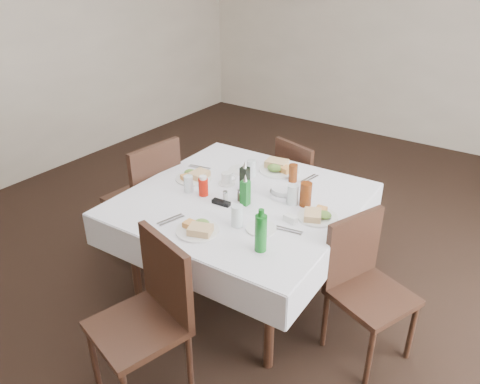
{
  "coord_description": "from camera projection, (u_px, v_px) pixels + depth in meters",
  "views": [
    {
      "loc": [
        1.55,
        -2.49,
        2.24
      ],
      "look_at": [
        -0.03,
        -0.22,
        0.8
      ],
      "focal_mm": 35.0,
      "sensor_mm": 36.0,
      "label": 1
    }
  ],
  "objects": [
    {
      "name": "ground_plane",
      "position": [
        259.0,
        273.0,
        3.63
      ],
      "size": [
        7.0,
        7.0,
        0.0
      ],
      "primitive_type": "plane",
      "color": "black"
    },
    {
      "name": "room_shell",
      "position": [
        265.0,
        46.0,
        2.84
      ],
      "size": [
        6.04,
        7.04,
        2.8
      ],
      "color": "#BCAE99",
      "rests_on": "ground"
    },
    {
      "name": "dining_table",
      "position": [
        242.0,
        207.0,
        3.16
      ],
      "size": [
        1.51,
        1.51,
        0.76
      ],
      "color": "#311C15",
      "rests_on": "ground"
    },
    {
      "name": "chair_north",
      "position": [
        300.0,
        181.0,
        3.96
      ],
      "size": [
        0.5,
        0.5,
        0.86
      ],
      "color": "#311C15",
      "rests_on": "ground"
    },
    {
      "name": "chair_south",
      "position": [
        151.0,
        309.0,
        2.49
      ],
      "size": [
        0.54,
        0.54,
        0.94
      ],
      "color": "#311C15",
      "rests_on": "ground"
    },
    {
      "name": "chair_east",
      "position": [
        363.0,
        278.0,
        2.77
      ],
      "size": [
        0.54,
        0.54,
        0.89
      ],
      "color": "#311C15",
      "rests_on": "ground"
    },
    {
      "name": "chair_west",
      "position": [
        148.0,
        192.0,
        3.63
      ],
      "size": [
        0.5,
        0.5,
        0.98
      ],
      "color": "#311C15",
      "rests_on": "ground"
    },
    {
      "name": "meal_north",
      "position": [
        278.0,
        168.0,
        3.49
      ],
      "size": [
        0.3,
        0.3,
        0.07
      ],
      "color": "white",
      "rests_on": "dining_table"
    },
    {
      "name": "meal_south",
      "position": [
        199.0,
        229.0,
        2.74
      ],
      "size": [
        0.26,
        0.26,
        0.06
      ],
      "color": "white",
      "rests_on": "dining_table"
    },
    {
      "name": "meal_east",
      "position": [
        317.0,
        215.0,
        2.87
      ],
      "size": [
        0.25,
        0.25,
        0.05
      ],
      "color": "white",
      "rests_on": "dining_table"
    },
    {
      "name": "meal_west",
      "position": [
        194.0,
        176.0,
        3.37
      ],
      "size": [
        0.26,
        0.26,
        0.06
      ],
      "color": "white",
      "rests_on": "dining_table"
    },
    {
      "name": "side_plate_a",
      "position": [
        240.0,
        170.0,
        3.5
      ],
      "size": [
        0.18,
        0.18,
        0.01
      ],
      "color": "white",
      "rests_on": "dining_table"
    },
    {
      "name": "side_plate_b",
      "position": [
        261.0,
        229.0,
        2.76
      ],
      "size": [
        0.18,
        0.18,
        0.01
      ],
      "color": "white",
      "rests_on": "dining_table"
    },
    {
      "name": "water_n",
      "position": [
        251.0,
        168.0,
        3.39
      ],
      "size": [
        0.07,
        0.07,
        0.12
      ],
      "color": "silver",
      "rests_on": "dining_table"
    },
    {
      "name": "water_s",
      "position": [
        237.0,
        216.0,
        2.78
      ],
      "size": [
        0.07,
        0.07,
        0.13
      ],
      "color": "silver",
      "rests_on": "dining_table"
    },
    {
      "name": "water_e",
      "position": [
        293.0,
        195.0,
        3.02
      ],
      "size": [
        0.07,
        0.07,
        0.13
      ],
      "color": "silver",
      "rests_on": "dining_table"
    },
    {
      "name": "water_w",
      "position": [
        189.0,
        184.0,
        3.18
      ],
      "size": [
        0.06,
        0.06,
        0.12
      ],
      "color": "silver",
      "rests_on": "dining_table"
    },
    {
      "name": "iced_tea_a",
      "position": [
        293.0,
        173.0,
        3.31
      ],
      "size": [
        0.06,
        0.06,
        0.13
      ],
      "color": "#6C2D0F",
      "rests_on": "dining_table"
    },
    {
      "name": "iced_tea_b",
      "position": [
        306.0,
        194.0,
        2.99
      ],
      "size": [
        0.08,
        0.08,
        0.16
      ],
      "color": "#6C2D0F",
      "rests_on": "dining_table"
    },
    {
      "name": "bread_basket",
      "position": [
        284.0,
        192.0,
        3.13
      ],
      "size": [
        0.19,
        0.19,
        0.06
      ],
      "color": "silver",
      "rests_on": "dining_table"
    },
    {
      "name": "oil_cruet_dark",
      "position": [
        245.0,
        178.0,
        3.17
      ],
      "size": [
        0.05,
        0.05,
        0.22
      ],
      "color": "black",
      "rests_on": "dining_table"
    },
    {
      "name": "oil_cruet_green",
      "position": [
        245.0,
        192.0,
        3.0
      ],
      "size": [
        0.05,
        0.05,
        0.22
      ],
      "color": "#166E20",
      "rests_on": "dining_table"
    },
    {
      "name": "ketchup_bottle",
      "position": [
        203.0,
        186.0,
        3.13
      ],
      "size": [
        0.07,
        0.07,
        0.14
      ],
      "color": "#B61407",
      "rests_on": "dining_table"
    },
    {
      "name": "salt_shaker",
      "position": [
        225.0,
        196.0,
        3.07
      ],
      "size": [
        0.03,
        0.03,
        0.07
      ],
      "color": "white",
      "rests_on": "dining_table"
    },
    {
      "name": "pepper_shaker",
      "position": [
        240.0,
        195.0,
        3.07
      ],
      "size": [
        0.03,
        0.03,
        0.08
      ],
      "color": "#443623",
      "rests_on": "dining_table"
    },
    {
      "name": "coffee_mug",
      "position": [
        227.0,
        179.0,
        3.29
      ],
      "size": [
        0.12,
        0.12,
        0.09
      ],
      "color": "white",
      "rests_on": "dining_table"
    },
    {
      "name": "sunglasses",
      "position": [
        221.0,
        203.0,
        3.03
      ],
      "size": [
        0.13,
        0.05,
        0.03
      ],
      "color": "black",
      "rests_on": "dining_table"
    },
    {
      "name": "green_bottle",
      "position": [
        261.0,
        233.0,
        2.53
      ],
      "size": [
        0.07,
        0.07,
        0.26
      ],
      "color": "#166E20",
      "rests_on": "dining_table"
    },
    {
      "name": "sugar_caddy",
      "position": [
        291.0,
        218.0,
        2.84
      ],
      "size": [
        0.09,
        0.06,
        0.04
      ],
      "color": "white",
      "rests_on": "dining_table"
    },
    {
      "name": "cutlery_n",
      "position": [
        310.0,
        179.0,
        3.37
      ],
      "size": [
        0.07,
        0.18,
        0.01
      ],
      "color": "silver",
      "rests_on": "dining_table"
    },
    {
      "name": "cutlery_s",
      "position": [
        171.0,
        220.0,
        2.86
      ],
      "size": [
        0.09,
        0.19,
        0.01
      ],
      "color": "silver",
      "rests_on": "dining_table"
    },
    {
      "name": "cutlery_e",
      "position": [
        289.0,
        231.0,
        2.75
      ],
      "size": [
        0.17,
        0.07,
        0.01
      ],
      "color": "silver",
      "rests_on": "dining_table"
    },
    {
      "name": "cutlery_w",
      "position": [
        199.0,
        168.0,
        3.54
      ],
      "size": [
        0.18,
        0.07,
        0.01
      ],
      "color": "silver",
      "rests_on": "dining_table"
    }
  ]
}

